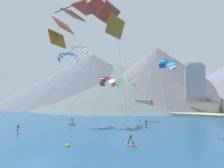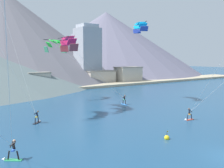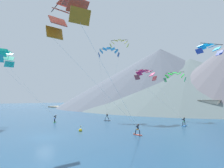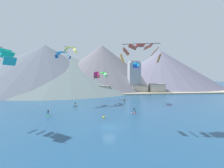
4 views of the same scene
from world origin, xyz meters
The scene contains 24 objects.
ground_plane centered at (0.00, 0.00, 0.00)m, with size 400.00×400.00×0.00m, color navy.
kitesurfer_near_lead centered at (-9.69, 21.27, 0.53)m, with size 1.55×1.47×1.76m.
kitesurfer_near_trail centered at (7.96, 25.16, 0.57)m, with size 0.59×1.76×1.83m.
kitesurfer_mid_center centered at (7.87, 10.50, 0.50)m, with size 1.77×0.60×1.74m.
kitesurfer_far_left centered at (-15.67, 10.49, 0.57)m, with size 1.63×1.37×1.80m.
parafoil_kite_near_lead centered at (-14.63, 26.25, 18.35)m, with size 7.30×7.71×18.16m.
parafoil_kite_near_trail centered at (-2.41, 26.73, 11.17)m, with size 11.28×6.37×10.78m.
parafoil_kite_mid_center centered at (6.33, -0.81, 15.68)m, with size 8.30×12.96×15.81m.
parafoil_kite_far_left centered at (-21.68, 1.42, 14.72)m, with size 10.27×12.24×14.63m.
parafoil_kite_distant_high_outer centered at (-0.32, 36.51, 11.26)m, with size 5.57×3.29×2.61m.
parafoil_kite_distant_low_drift centered at (-12.10, 27.87, 20.74)m, with size 4.53×4.48×2.21m.
parafoil_kite_distant_mid_solo centered at (12.76, 26.15, 14.82)m, with size 3.68×5.55×1.92m.
race_marker_buoy centered at (-0.78, 6.60, 0.16)m, with size 0.56×0.56×1.02m.
shoreline_strip centered at (0.00, 53.63, 0.35)m, with size 180.00×10.00×0.70m, color tan.
shore_building_harbour_front centered at (-10.09, 57.99, 3.48)m, with size 5.30×6.01×6.93m.
shore_building_promenade_mid centered at (1.71, 55.63, 2.46)m, with size 6.13×7.22×4.89m.
shore_building_quay_east centered at (23.41, 57.54, 2.28)m, with size 10.12×5.05×4.54m.
shore_building_quay_west centered at (33.73, 55.48, 2.81)m, with size 9.06×5.27×5.60m.
shore_building_old_town centered at (-38.70, 55.77, 2.52)m, with size 7.12×4.77×5.02m.
highrise_tower centered at (21.00, 61.17, 9.55)m, with size 7.00×7.00×19.51m.
mountain_peak_west_ridge centered at (2.26, 95.87, 17.84)m, with size 95.11×95.11×35.67m.
mountain_peak_central_summit centered at (55.83, 101.59, 16.47)m, with size 100.79×100.79×32.94m.
mountain_peak_east_shoulder centered at (-44.27, 98.11, 17.76)m, with size 123.20×123.20×35.53m.
mountain_peak_far_spur centered at (-26.04, 99.43, 13.57)m, with size 129.25×129.25×27.13m.
Camera 4 is at (-2.62, -30.72, 10.95)m, focal length 24.00 mm.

